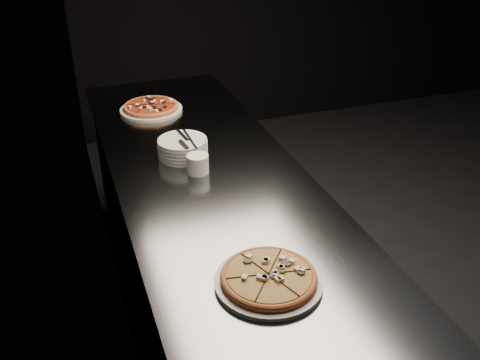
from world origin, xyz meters
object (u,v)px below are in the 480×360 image
object	(u,v)px
pizza_mushroom	(269,278)
cutlery	(185,140)
pizza_tomato	(151,107)
plate_stack	(183,148)
ramekin	(198,163)
counter	(215,269)

from	to	relation	value
pizza_mushroom	cutlery	bearing A→B (deg)	91.39
cutlery	pizza_tomato	bearing A→B (deg)	86.87
plate_stack	ramekin	xyz separation A→B (m)	(0.02, -0.16, 0.00)
pizza_mushroom	cutlery	world-z (taller)	cutlery
pizza_mushroom	cutlery	xyz separation A→B (m)	(-0.02, 0.86, 0.06)
ramekin	counter	bearing A→B (deg)	-50.82
plate_stack	cutlery	bearing A→B (deg)	-62.38
counter	cutlery	distance (m)	0.58
cutlery	counter	bearing A→B (deg)	-81.38
plate_stack	ramekin	size ratio (longest dim) A/B	2.38
pizza_tomato	plate_stack	bearing A→B (deg)	-87.26
pizza_mushroom	pizza_tomato	xyz separation A→B (m)	(-0.06, 1.42, -0.00)
counter	pizza_mushroom	bearing A→B (deg)	-92.82
pizza_mushroom	pizza_tomato	distance (m)	1.43
plate_stack	pizza_mushroom	bearing A→B (deg)	-88.10
pizza_tomato	plate_stack	size ratio (longest dim) A/B	1.65
counter	ramekin	size ratio (longest dim) A/B	28.22
counter	plate_stack	size ratio (longest dim) A/B	11.87
cutlery	pizza_mushroom	bearing A→B (deg)	-95.24
pizza_tomato	plate_stack	distance (m)	0.55
pizza_mushroom	ramekin	size ratio (longest dim) A/B	3.72
cutlery	plate_stack	bearing A→B (deg)	111.00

